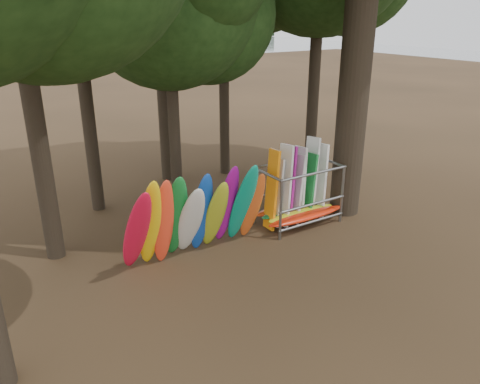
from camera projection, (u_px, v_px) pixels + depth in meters
ground at (259, 250)px, 14.53m from camera, size 120.00×120.00×0.00m
lake at (2, 67)px, 61.76m from camera, size 160.00×160.00×0.00m
kayak_row at (194, 216)px, 13.58m from camera, size 4.54×1.95×3.09m
storage_rack at (298, 196)px, 16.12m from camera, size 3.16×1.51×2.89m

